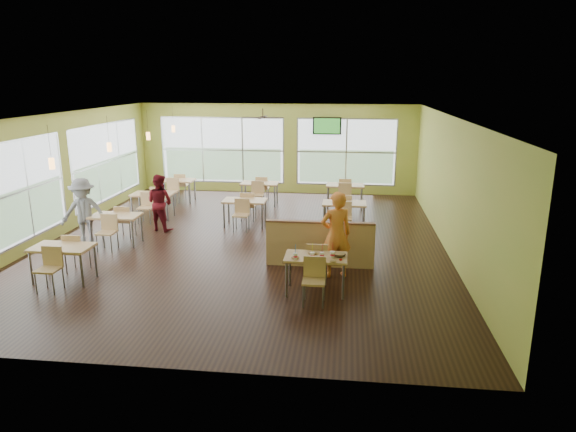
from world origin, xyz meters
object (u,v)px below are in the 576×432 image
object	(u,v)px
main_table	(316,262)
food_basket	(339,254)
half_wall_divider	(320,244)
man_plaid	(336,235)

from	to	relation	value
main_table	food_basket	bearing A→B (deg)	7.07
main_table	food_basket	size ratio (longest dim) A/B	5.90
half_wall_divider	main_table	bearing A→B (deg)	-90.00
man_plaid	food_basket	xyz separation A→B (m)	(0.09, -0.85, -0.13)
man_plaid	main_table	bearing A→B (deg)	48.06
main_table	man_plaid	size ratio (longest dim) A/B	0.83
main_table	man_plaid	world-z (taller)	man_plaid
main_table	half_wall_divider	distance (m)	1.45
main_table	half_wall_divider	size ratio (longest dim) A/B	0.63
half_wall_divider	food_basket	xyz separation A→B (m)	(0.45, -1.39, 0.26)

